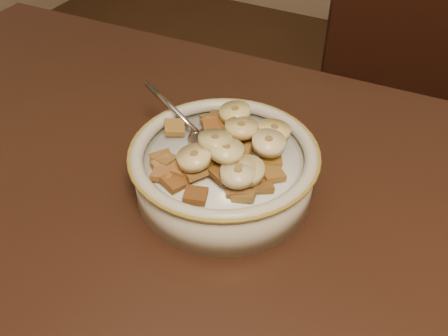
% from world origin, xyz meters
% --- Properties ---
extents(chair, '(0.54, 0.54, 0.93)m').
position_xyz_m(chair, '(-0.06, 0.66, 0.47)').
color(chair, black).
rests_on(chair, floor).
extents(cereal_bowl, '(0.18, 0.18, 0.04)m').
position_xyz_m(cereal_bowl, '(-0.17, 0.17, 0.77)').
color(cereal_bowl, beige).
rests_on(cereal_bowl, table).
extents(milk, '(0.15, 0.15, 0.00)m').
position_xyz_m(milk, '(-0.17, 0.17, 0.79)').
color(milk, white).
rests_on(milk, cereal_bowl).
extents(spoon, '(0.05, 0.05, 0.01)m').
position_xyz_m(spoon, '(-0.20, 0.18, 0.80)').
color(spoon, '#B7B7B7').
rests_on(spoon, cereal_bowl).
extents(cereal_square_0, '(0.02, 0.02, 0.01)m').
position_xyz_m(cereal_square_0, '(-0.13, 0.13, 0.80)').
color(cereal_square_0, brown).
rests_on(cereal_square_0, milk).
extents(cereal_square_1, '(0.03, 0.03, 0.01)m').
position_xyz_m(cereal_square_1, '(-0.20, 0.20, 0.80)').
color(cereal_square_1, olive).
rests_on(cereal_square_1, milk).
extents(cereal_square_2, '(0.02, 0.02, 0.01)m').
position_xyz_m(cereal_square_2, '(-0.21, 0.22, 0.80)').
color(cereal_square_2, brown).
rests_on(cereal_square_2, milk).
extents(cereal_square_3, '(0.03, 0.03, 0.01)m').
position_xyz_m(cereal_square_3, '(-0.17, 0.11, 0.80)').
color(cereal_square_3, brown).
rests_on(cereal_square_3, milk).
extents(cereal_square_4, '(0.02, 0.02, 0.01)m').
position_xyz_m(cereal_square_4, '(-0.21, 0.12, 0.80)').
color(cereal_square_4, '#966130').
rests_on(cereal_square_4, milk).
extents(cereal_square_5, '(0.02, 0.02, 0.01)m').
position_xyz_m(cereal_square_5, '(-0.19, 0.13, 0.80)').
color(cereal_square_5, '#8F5C28').
rests_on(cereal_square_5, milk).
extents(cereal_square_6, '(0.03, 0.03, 0.01)m').
position_xyz_m(cereal_square_6, '(-0.21, 0.22, 0.80)').
color(cereal_square_6, brown).
rests_on(cereal_square_6, milk).
extents(cereal_square_7, '(0.02, 0.02, 0.01)m').
position_xyz_m(cereal_square_7, '(-0.15, 0.19, 0.81)').
color(cereal_square_7, brown).
rests_on(cereal_square_7, milk).
extents(cereal_square_8, '(0.03, 0.03, 0.01)m').
position_xyz_m(cereal_square_8, '(-0.18, 0.13, 0.80)').
color(cereal_square_8, olive).
rests_on(cereal_square_8, milk).
extents(cereal_square_9, '(0.03, 0.03, 0.01)m').
position_xyz_m(cereal_square_9, '(-0.16, 0.19, 0.81)').
color(cereal_square_9, olive).
rests_on(cereal_square_9, milk).
extents(cereal_square_10, '(0.03, 0.03, 0.01)m').
position_xyz_m(cereal_square_10, '(-0.22, 0.14, 0.80)').
color(cereal_square_10, '#904B18').
rests_on(cereal_square_10, milk).
extents(cereal_square_11, '(0.03, 0.03, 0.01)m').
position_xyz_m(cereal_square_11, '(-0.17, 0.16, 0.82)').
color(cereal_square_11, brown).
rests_on(cereal_square_11, milk).
extents(cereal_square_12, '(0.03, 0.03, 0.01)m').
position_xyz_m(cereal_square_12, '(-0.24, 0.18, 0.80)').
color(cereal_square_12, olive).
rests_on(cereal_square_12, milk).
extents(cereal_square_13, '(0.03, 0.03, 0.01)m').
position_xyz_m(cereal_square_13, '(-0.14, 0.13, 0.80)').
color(cereal_square_13, brown).
rests_on(cereal_square_13, milk).
extents(cereal_square_14, '(0.03, 0.03, 0.01)m').
position_xyz_m(cereal_square_14, '(-0.20, 0.11, 0.80)').
color(cereal_square_14, brown).
rests_on(cereal_square_14, milk).
extents(cereal_square_15, '(0.03, 0.03, 0.01)m').
position_xyz_m(cereal_square_15, '(-0.12, 0.16, 0.80)').
color(cereal_square_15, '#9A6A21').
rests_on(cereal_square_15, milk).
extents(cereal_square_16, '(0.03, 0.03, 0.01)m').
position_xyz_m(cereal_square_16, '(-0.18, 0.20, 0.81)').
color(cereal_square_16, brown).
rests_on(cereal_square_16, milk).
extents(cereal_square_17, '(0.03, 0.03, 0.01)m').
position_xyz_m(cereal_square_17, '(-0.15, 0.15, 0.81)').
color(cereal_square_17, brown).
rests_on(cereal_square_17, milk).
extents(cereal_square_18, '(0.02, 0.02, 0.01)m').
position_xyz_m(cereal_square_18, '(-0.22, 0.14, 0.80)').
color(cereal_square_18, olive).
rests_on(cereal_square_18, milk).
extents(cereal_square_19, '(0.03, 0.03, 0.01)m').
position_xyz_m(cereal_square_19, '(-0.16, 0.14, 0.81)').
color(cereal_square_19, brown).
rests_on(cereal_square_19, milk).
extents(cereal_square_20, '(0.03, 0.02, 0.01)m').
position_xyz_m(cereal_square_20, '(-0.15, 0.16, 0.81)').
color(cereal_square_20, '#9A632A').
rests_on(cereal_square_20, milk).
extents(cereal_square_21, '(0.03, 0.03, 0.01)m').
position_xyz_m(cereal_square_21, '(-0.20, 0.20, 0.81)').
color(cereal_square_21, brown).
rests_on(cereal_square_21, milk).
extents(cereal_square_22, '(0.02, 0.02, 0.01)m').
position_xyz_m(cereal_square_22, '(-0.18, 0.14, 0.81)').
color(cereal_square_22, brown).
rests_on(cereal_square_22, milk).
extents(cereal_square_23, '(0.03, 0.03, 0.01)m').
position_xyz_m(cereal_square_23, '(-0.21, 0.21, 0.80)').
color(cereal_square_23, brown).
rests_on(cereal_square_23, milk).
extents(cereal_square_24, '(0.03, 0.03, 0.01)m').
position_xyz_m(cereal_square_24, '(-0.21, 0.13, 0.80)').
color(cereal_square_24, '#986534').
rests_on(cereal_square_24, milk).
extents(cereal_square_25, '(0.03, 0.03, 0.01)m').
position_xyz_m(cereal_square_25, '(-0.13, 0.15, 0.80)').
color(cereal_square_25, brown).
rests_on(cereal_square_25, milk).
extents(cereal_square_26, '(0.03, 0.03, 0.01)m').
position_xyz_m(cereal_square_26, '(-0.13, 0.18, 0.80)').
color(cereal_square_26, olive).
rests_on(cereal_square_26, milk).
extents(banana_slice_0, '(0.04, 0.04, 0.01)m').
position_xyz_m(banana_slice_0, '(-0.18, 0.16, 0.82)').
color(banana_slice_0, '#CFBF72').
rests_on(banana_slice_0, milk).
extents(banana_slice_1, '(0.04, 0.04, 0.01)m').
position_xyz_m(banana_slice_1, '(-0.14, 0.14, 0.81)').
color(banana_slice_1, '#D0BD8A').
rests_on(banana_slice_1, milk).
extents(banana_slice_2, '(0.04, 0.04, 0.01)m').
position_xyz_m(banana_slice_2, '(-0.18, 0.21, 0.82)').
color(banana_slice_2, '#F2CF78').
rests_on(banana_slice_2, milk).
extents(banana_slice_3, '(0.04, 0.04, 0.01)m').
position_xyz_m(banana_slice_3, '(-0.14, 0.14, 0.81)').
color(banana_slice_3, '#CCBC79').
rests_on(banana_slice_3, milk).
extents(banana_slice_4, '(0.03, 0.03, 0.02)m').
position_xyz_m(banana_slice_4, '(-0.18, 0.13, 0.82)').
color(banana_slice_4, '#EDCD83').
rests_on(banana_slice_4, milk).
extents(banana_slice_5, '(0.03, 0.03, 0.01)m').
position_xyz_m(banana_slice_5, '(-0.13, 0.18, 0.82)').
color(banana_slice_5, beige).
rests_on(banana_slice_5, milk).
extents(banana_slice_6, '(0.04, 0.04, 0.01)m').
position_xyz_m(banana_slice_6, '(-0.16, 0.19, 0.82)').
color(banana_slice_6, '#DBC077').
rests_on(banana_slice_6, milk).
extents(banana_slice_7, '(0.04, 0.04, 0.01)m').
position_xyz_m(banana_slice_7, '(-0.16, 0.15, 0.82)').
color(banana_slice_7, '#F5E49F').
rests_on(banana_slice_7, milk).
extents(banana_slice_8, '(0.03, 0.03, 0.01)m').
position_xyz_m(banana_slice_8, '(-0.14, 0.21, 0.82)').
color(banana_slice_8, '#F4CF75').
rests_on(banana_slice_8, milk).
extents(banana_slice_9, '(0.04, 0.04, 0.01)m').
position_xyz_m(banana_slice_9, '(-0.14, 0.15, 0.81)').
color(banana_slice_9, '#C8BD7E').
rests_on(banana_slice_9, milk).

